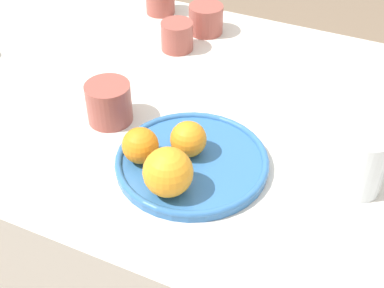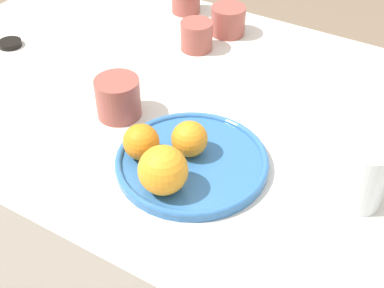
% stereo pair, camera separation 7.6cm
% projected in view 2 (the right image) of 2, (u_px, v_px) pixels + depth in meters
% --- Properties ---
extents(table, '(1.56, 0.82, 0.74)m').
position_uv_depth(table, '(231.00, 239.00, 1.29)').
color(table, silver).
rests_on(table, ground_plane).
extents(fruit_platter, '(0.27, 0.27, 0.02)m').
position_uv_depth(fruit_platter, '(192.00, 161.00, 0.93)').
color(fruit_platter, '#336BAD').
rests_on(fruit_platter, table).
extents(orange_0, '(0.06, 0.06, 0.06)m').
position_uv_depth(orange_0, '(189.00, 139.00, 0.92)').
color(orange_0, orange).
rests_on(orange_0, fruit_platter).
extents(orange_1, '(0.08, 0.08, 0.08)m').
position_uv_depth(orange_1, '(163.00, 170.00, 0.85)').
color(orange_1, orange).
rests_on(orange_1, fruit_platter).
extents(orange_2, '(0.06, 0.06, 0.06)m').
position_uv_depth(orange_2, '(141.00, 142.00, 0.92)').
color(orange_2, orange).
rests_on(orange_2, fruit_platter).
extents(water_glass, '(0.08, 0.08, 0.11)m').
position_uv_depth(water_glass, '(362.00, 175.00, 0.84)').
color(water_glass, silver).
rests_on(water_glass, table).
extents(cup_0, '(0.09, 0.09, 0.08)m').
position_uv_depth(cup_0, '(118.00, 98.00, 1.03)').
color(cup_0, '#9E4C42').
rests_on(cup_0, table).
extents(cup_2, '(0.07, 0.07, 0.07)m').
position_uv_depth(cup_2, '(197.00, 36.00, 1.23)').
color(cup_2, '#9E4C42').
rests_on(cup_2, table).
extents(cup_3, '(0.08, 0.08, 0.07)m').
position_uv_depth(cup_3, '(228.00, 20.00, 1.29)').
color(cup_3, '#9E4C42').
rests_on(cup_3, table).
extents(soy_dish, '(0.05, 0.05, 0.01)m').
position_uv_depth(soy_dish, '(10.00, 44.00, 1.26)').
color(soy_dish, black).
rests_on(soy_dish, table).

